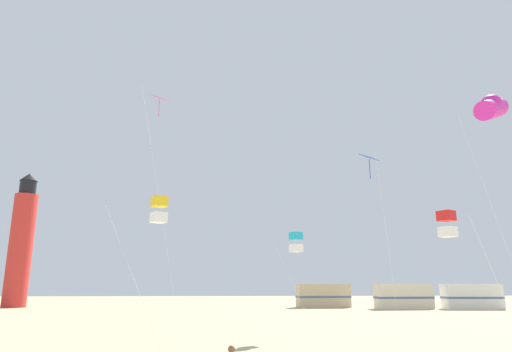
% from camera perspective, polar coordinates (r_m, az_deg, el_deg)
% --- Properties ---
extents(kite_diamond_rainbow, '(2.58, 2.49, 13.77)m').
position_cam_1_polar(kite_diamond_rainbow, '(27.06, -12.20, 8.41)').
color(kite_diamond_rainbow, silver).
rests_on(kite_diamond_rainbow, ground).
extents(kite_tube_magenta, '(2.48, 2.49, 9.75)m').
position_cam_1_polar(kite_tube_magenta, '(18.47, 27.87, 7.69)').
color(kite_tube_magenta, silver).
rests_on(kite_tube_magenta, ground).
extents(kite_diamond_blue, '(1.69, 1.69, 9.83)m').
position_cam_1_polar(kite_diamond_blue, '(25.32, 14.41, 1.45)').
color(kite_diamond_blue, silver).
rests_on(kite_diamond_blue, ground).
extents(kite_box_scarlet, '(3.03, 3.03, 5.95)m').
position_cam_1_polar(kite_box_scarlet, '(21.27, 23.21, -5.66)').
color(kite_box_scarlet, silver).
rests_on(kite_box_scarlet, ground).
extents(kite_box_cyan, '(2.28, 1.85, 5.77)m').
position_cam_1_polar(kite_box_cyan, '(26.32, 5.13, -8.42)').
color(kite_box_cyan, silver).
rests_on(kite_box_cyan, ground).
extents(kite_box_gold, '(2.93, 2.46, 6.55)m').
position_cam_1_polar(kite_box_gold, '(19.91, -12.30, -4.24)').
color(kite_box_gold, silver).
rests_on(kite_box_gold, ground).
extents(lighthouse_distant, '(2.80, 2.80, 16.80)m').
position_cam_1_polar(lighthouse_distant, '(64.00, -27.81, -7.55)').
color(lighthouse_distant, red).
rests_on(lighthouse_distant, ground).
extents(rv_van_tan, '(6.60, 2.82, 2.80)m').
position_cam_1_polar(rv_van_tan, '(57.41, 8.56, -14.88)').
color(rv_van_tan, '#C6B28C').
rests_on(rv_van_tan, ground).
extents(rv_van_cream, '(6.61, 2.84, 2.80)m').
position_cam_1_polar(rv_van_cream, '(56.29, 18.31, -14.39)').
color(rv_van_cream, beige).
rests_on(rv_van_cream, ground).
extents(rv_van_white, '(6.54, 2.64, 2.80)m').
position_cam_1_polar(rv_van_white, '(58.89, 25.82, -13.68)').
color(rv_van_white, white).
rests_on(rv_van_white, ground).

